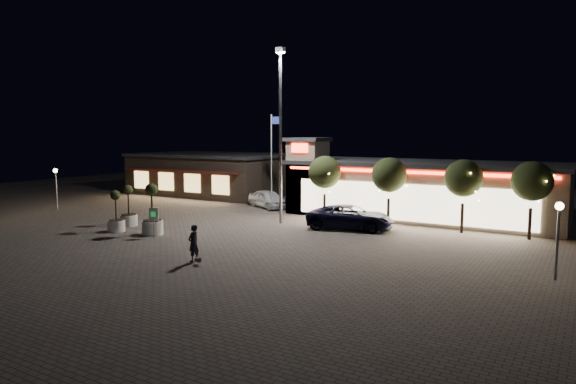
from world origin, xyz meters
The scene contains 19 objects.
ground centered at (0.00, 0.00, 0.00)m, with size 90.00×90.00×0.00m, color #6A5F56.
retail_building centered at (9.51, 15.82, 2.21)m, with size 20.40×8.40×6.10m.
restaurant_building centered at (-14.00, 19.97, 2.16)m, with size 16.40×11.00×4.30m.
floodlight_pole centered at (2.00, 8.00, 7.02)m, with size 0.60×0.40×12.38m.
flagpole centered at (-1.90, 13.00, 4.74)m, with size 0.95×0.10×8.00m.
lamp_post_west centered at (-18.00, 4.00, 2.46)m, with size 0.36×0.36×3.48m.
lamp_post_east centered at (20.00, 2.00, 2.46)m, with size 0.36×0.36×3.48m.
string_tree_a centered at (4.00, 11.00, 3.56)m, with size 2.42×2.42×4.79m.
string_tree_b centered at (9.00, 11.00, 3.56)m, with size 2.42×2.42×4.79m.
string_tree_c centered at (14.00, 11.00, 3.56)m, with size 2.42×2.42×4.79m.
string_tree_d centered at (18.00, 11.00, 3.56)m, with size 2.42×2.42×4.79m.
pickup_truck centered at (7.24, 8.49, 0.81)m, with size 2.70×5.85×1.63m, color black.
white_sedan centered at (-3.02, 14.00, 0.78)m, with size 1.84×4.58×1.56m, color white.
pedestrian centered at (4.08, -3.65, 0.94)m, with size 0.68×0.45×1.87m, color black.
dog centered at (4.77, -4.08, 0.26)m, with size 0.48×0.32×0.26m.
planter_left centered at (-6.53, 1.62, 0.89)m, with size 1.17×1.17×2.88m.
planter_mid centered at (-5.62, -0.24, 0.85)m, with size 1.11×1.11×2.74m.
planter_right centered at (-2.84, 0.26, 1.02)m, with size 1.34×1.34×3.29m.
valet_sign centered at (-2.03, -0.39, 1.30)m, with size 0.60×0.24×1.86m.
Camera 1 is at (21.27, -22.94, 6.44)m, focal length 32.00 mm.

